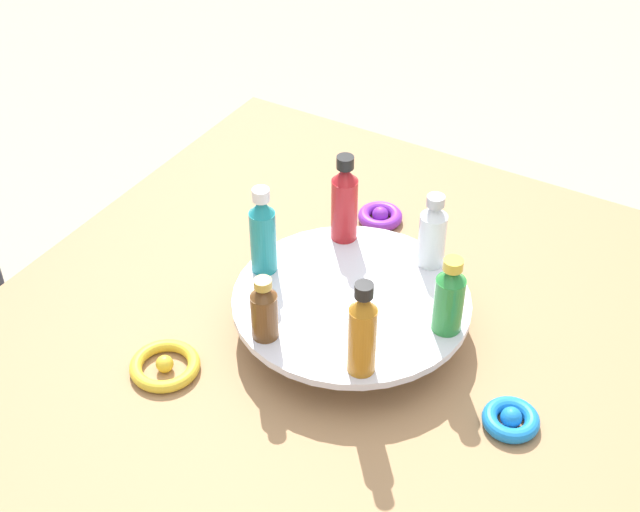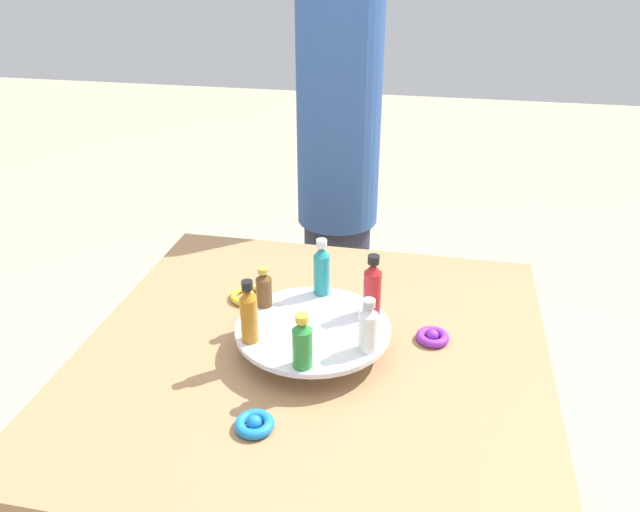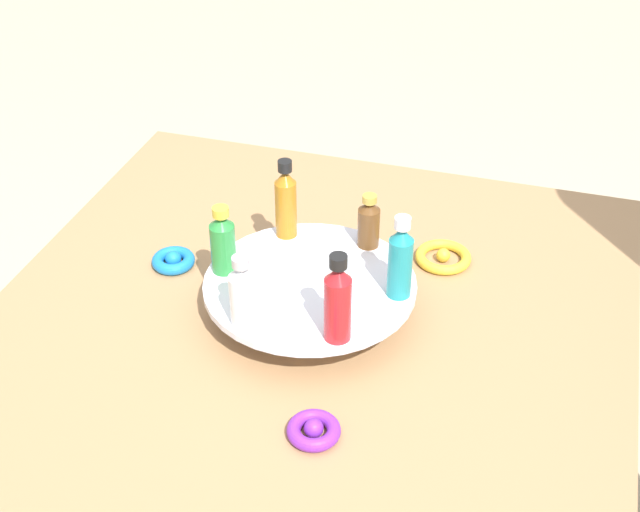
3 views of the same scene
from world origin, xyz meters
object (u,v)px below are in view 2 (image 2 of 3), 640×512
(ribbon_bow_gold, at_px, (249,295))
(bottle_amber, at_px, (249,314))
(bottle_brown, at_px, (264,288))
(ribbon_bow_blue, at_px, (254,424))
(bottle_teal, at_px, (322,269))
(ribbon_bow_purple, at_px, (433,337))
(bottle_green, at_px, (302,343))
(bottle_red, at_px, (372,287))
(person_figure, at_px, (338,182))
(bottle_clear, at_px, (368,327))
(display_stand, at_px, (313,334))

(ribbon_bow_gold, bearing_deg, bottle_amber, -71.79)
(bottle_brown, xyz_separation_m, ribbon_bow_blue, (0.07, -0.34, -0.10))
(bottle_teal, distance_m, ribbon_bow_purple, 0.31)
(bottle_teal, relative_size, ribbon_bow_purple, 1.87)
(bottle_brown, height_order, bottle_amber, bottle_amber)
(bottle_brown, distance_m, ribbon_bow_gold, 0.18)
(bottle_green, distance_m, ribbon_bow_purple, 0.37)
(bottle_red, relative_size, ribbon_bow_blue, 1.92)
(bottle_teal, xyz_separation_m, person_figure, (-0.09, 0.73, -0.05))
(ribbon_bow_blue, distance_m, ribbon_bow_purple, 0.49)
(bottle_red, height_order, bottle_amber, bottle_red)
(bottle_clear, xyz_separation_m, ribbon_bow_blue, (-0.19, -0.21, -0.11))
(bottle_brown, height_order, ribbon_bow_purple, bottle_brown)
(ribbon_bow_blue, relative_size, ribbon_bow_gold, 0.77)
(bottle_teal, height_order, ribbon_bow_gold, bottle_teal)
(display_stand, distance_m, bottle_teal, 0.17)
(ribbon_bow_blue, xyz_separation_m, ribbon_bow_purple, (0.33, 0.37, -0.00))
(person_figure, bearing_deg, ribbon_bow_gold, -15.74)
(ribbon_bow_blue, relative_size, person_figure, 0.05)
(bottle_green, relative_size, person_figure, 0.07)
(bottle_amber, xyz_separation_m, bottle_green, (0.13, -0.07, -0.01))
(ribbon_bow_purple, height_order, person_figure, person_figure)
(bottle_red, relative_size, ribbon_bow_purple, 1.92)
(bottle_clear, xyz_separation_m, ribbon_bow_gold, (-0.34, 0.25, -0.11))
(bottle_green, height_order, ribbon_bow_blue, bottle_green)
(bottle_teal, xyz_separation_m, ribbon_bow_purple, (0.28, -0.06, -0.12))
(bottle_teal, distance_m, bottle_clear, 0.26)
(bottle_brown, distance_m, bottle_amber, 0.15)
(display_stand, relative_size, bottle_clear, 2.86)
(bottle_brown, xyz_separation_m, bottle_clear, (0.26, -0.13, 0.01))
(bottle_green, bearing_deg, ribbon_bow_purple, 42.27)
(display_stand, bearing_deg, bottle_clear, -26.34)
(bottle_brown, xyz_separation_m, ribbon_bow_purple, (0.40, 0.02, -0.10))
(ribbon_bow_gold, bearing_deg, bottle_clear, -36.46)
(bottle_red, height_order, ribbon_bow_purple, bottle_red)
(display_stand, bearing_deg, bottle_teal, 93.66)
(bottle_brown, height_order, person_figure, person_figure)
(bottle_green, distance_m, person_figure, 1.03)
(bottle_amber, xyz_separation_m, person_figure, (0.03, 0.96, -0.05))
(display_stand, xyz_separation_m, person_figure, (-0.10, 0.88, 0.04))
(ribbon_bow_blue, xyz_separation_m, ribbon_bow_gold, (-0.15, 0.47, -0.00))
(bottle_brown, distance_m, person_figure, 0.82)
(display_stand, xyz_separation_m, bottle_clear, (0.13, -0.07, 0.08))
(bottle_brown, bearing_deg, ribbon_bow_gold, 122.85)
(bottle_red, bearing_deg, bottle_teal, 153.66)
(bottle_amber, bearing_deg, bottle_clear, 3.66)
(bottle_red, distance_m, ribbon_bow_purple, 0.19)
(bottle_green, distance_m, ribbon_bow_gold, 0.42)
(ribbon_bow_blue, bearing_deg, ribbon_bow_purple, 48.30)
(display_stand, distance_m, bottle_green, 0.17)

